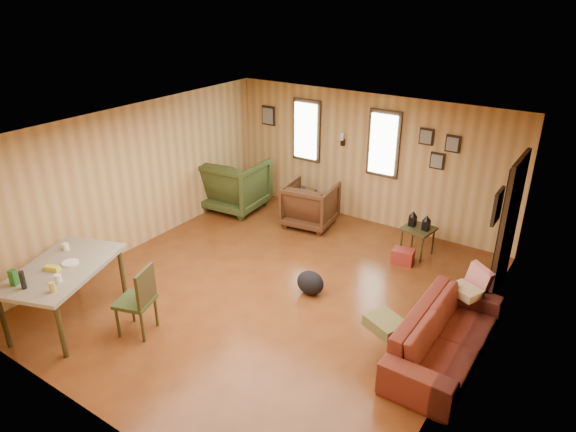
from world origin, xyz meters
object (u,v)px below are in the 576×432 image
object	(u,v)px
end_table	(300,197)
dining_table	(62,272)
recliner_brown	(310,202)
recliner_green	(235,182)
side_table	(419,227)
sofa	(447,328)

from	to	relation	value
end_table	dining_table	distance (m)	4.70
recliner_brown	end_table	bearing A→B (deg)	-44.47
recliner_green	side_table	xyz separation A→B (m)	(3.71, 0.18, -0.05)
sofa	end_table	size ratio (longest dim) A/B	3.41
sofa	side_table	distance (m)	2.59
recliner_brown	end_table	world-z (taller)	recliner_brown
recliner_green	dining_table	world-z (taller)	recliner_green
sofa	side_table	size ratio (longest dim) A/B	2.82
recliner_brown	side_table	bearing A→B (deg)	171.88
side_table	dining_table	size ratio (longest dim) A/B	0.41
recliner_green	side_table	size ratio (longest dim) A/B	1.49
recliner_green	recliner_brown	bearing A→B (deg)	-178.98
sofa	recliner_green	bearing A→B (deg)	67.33
dining_table	side_table	bearing A→B (deg)	33.94
recliner_green	end_table	size ratio (longest dim) A/B	1.81
sofa	recliner_green	world-z (taller)	recliner_green
sofa	dining_table	xyz separation A→B (m)	(-4.40, -2.06, 0.32)
recliner_brown	end_table	xyz separation A→B (m)	(-0.43, 0.31, -0.10)
recliner_brown	dining_table	xyz separation A→B (m)	(-1.09, -4.33, 0.29)
sofa	side_table	world-z (taller)	sofa
recliner_green	side_table	world-z (taller)	recliner_green
sofa	end_table	bearing A→B (deg)	55.64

